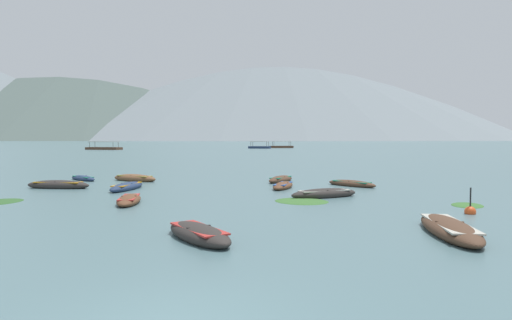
{
  "coord_description": "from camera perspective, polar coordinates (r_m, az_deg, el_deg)",
  "views": [
    {
      "loc": [
        1.05,
        -6.61,
        2.99
      ],
      "look_at": [
        3.67,
        52.53,
        0.16
      ],
      "focal_mm": 30.43,
      "sensor_mm": 36.0,
      "label": 1
    }
  ],
  "objects": [
    {
      "name": "rowboat_6",
      "position": [
        34.12,
        -21.78,
        -2.25
      ],
      "size": [
        2.81,
        2.82,
        0.44
      ],
      "color": "navy",
      "rests_on": "ground"
    },
    {
      "name": "ferry_1",
      "position": [
        132.47,
        -19.37,
        1.48
      ],
      "size": [
        10.91,
        6.54,
        2.54
      ],
      "color": "#4C3323",
      "rests_on": "ground"
    },
    {
      "name": "mooring_buoy",
      "position": [
        19.47,
        26.33,
        -6.06
      ],
      "size": [
        0.44,
        0.44,
        1.19
      ],
      "color": "#DB4C1E",
      "rests_on": "ground"
    },
    {
      "name": "rowboat_9",
      "position": [
        30.5,
        3.26,
        -2.57
      ],
      "size": [
        2.46,
        3.24,
        0.55
      ],
      "color": "#4C3323",
      "rests_on": "ground"
    },
    {
      "name": "weed_patch_2",
      "position": [
        21.89,
        26.02,
        -5.39
      ],
      "size": [
        2.07,
        2.28,
        0.14
      ],
      "primitive_type": "ellipsoid",
      "rotation": [
        0.0,
        0.0,
        1.08
      ],
      "color": "#38662D",
      "rests_on": "ground"
    },
    {
      "name": "rowboat_8",
      "position": [
        32.34,
        -15.67,
        -2.33
      ],
      "size": [
        3.83,
        2.9,
        0.61
      ],
      "color": "brown",
      "rests_on": "ground"
    },
    {
      "name": "ferry_0",
      "position": [
        141.82,
        0.48,
        1.71
      ],
      "size": [
        7.59,
        5.02,
        2.54
      ],
      "color": "navy",
      "rests_on": "ground"
    },
    {
      "name": "rowboat_10",
      "position": [
        26.58,
        3.57,
        -3.4
      ],
      "size": [
        1.99,
        3.35,
        0.48
      ],
      "color": "brown",
      "rests_on": "ground"
    },
    {
      "name": "mountain_2",
      "position": [
        1547.68,
        -18.12,
        9.78
      ],
      "size": [
        1448.7,
        1448.7,
        392.96
      ],
      "primitive_type": "cone",
      "color": "#4C5B56",
      "rests_on": "ground"
    },
    {
      "name": "rowboat_7",
      "position": [
        13.21,
        -7.54,
        -9.59
      ],
      "size": [
        2.7,
        3.47,
        0.56
      ],
      "color": "#2D2826",
      "rests_on": "ground"
    },
    {
      "name": "rowboat_2",
      "position": [
        29.14,
        -24.56,
        -3.01
      ],
      "size": [
        4.1,
        1.73,
        0.63
      ],
      "color": "#2D2826",
      "rests_on": "ground"
    },
    {
      "name": "weed_patch_1",
      "position": [
        21.08,
        6.0,
        -5.43
      ],
      "size": [
        3.53,
        3.47,
        0.14
      ],
      "primitive_type": "ellipsoid",
      "rotation": [
        0.0,
        0.0,
        0.94
      ],
      "color": "#38662D",
      "rests_on": "ground"
    },
    {
      "name": "rowboat_0",
      "position": [
        28.42,
        12.46,
        -3.06
      ],
      "size": [
        2.99,
        3.35,
        0.47
      ],
      "color": "#4C3323",
      "rests_on": "ground"
    },
    {
      "name": "mountain_3",
      "position": [
        1389.38,
        2.07,
        9.95
      ],
      "size": [
        1416.66,
        1416.66,
        355.04
      ],
      "primitive_type": "cone",
      "color": "slate",
      "rests_on": "ground"
    },
    {
      "name": "rowboat_4",
      "position": [
        21.18,
        -16.36,
        -5.07
      ],
      "size": [
        1.27,
        3.28,
        0.48
      ],
      "color": "brown",
      "rests_on": "ground"
    },
    {
      "name": "ferry_2",
      "position": [
        150.43,
        3.38,
        1.76
      ],
      "size": [
        8.16,
        3.96,
        2.54
      ],
      "color": "#4C3323",
      "rests_on": "ground"
    },
    {
      "name": "rowboat_3",
      "position": [
        15.06,
        24.08,
        -8.25
      ],
      "size": [
        1.91,
        4.64,
        0.58
      ],
      "color": "#4C3323",
      "rests_on": "ground"
    },
    {
      "name": "rowboat_5",
      "position": [
        26.89,
        -16.61,
        -3.4
      ],
      "size": [
        1.73,
        3.94,
        0.54
      ],
      "color": "navy",
      "rests_on": "ground"
    },
    {
      "name": "ground_plane",
      "position": [
        1506.62,
        -2.58,
        2.62
      ],
      "size": [
        6000.0,
        6000.0,
        0.0
      ],
      "primitive_type": "plane",
      "color": "slate"
    },
    {
      "name": "rowboat_1",
      "position": [
        22.68,
        8.95,
        -4.41
      ],
      "size": [
        3.92,
        2.3,
        0.58
      ],
      "color": "#2D2826",
      "rests_on": "ground"
    }
  ]
}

